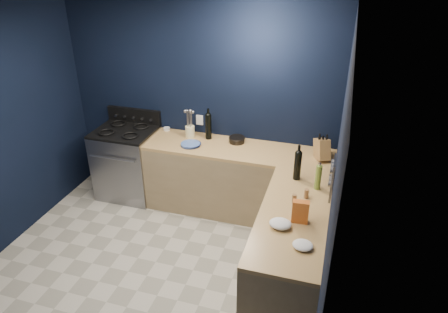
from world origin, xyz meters
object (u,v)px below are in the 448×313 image
at_px(utensil_crock, 190,132).
at_px(crouton_bag, 300,212).
at_px(gas_range, 128,163).
at_px(knife_block, 322,149).
at_px(plate_stack, 191,144).

bearing_deg(utensil_crock, crouton_bag, -41.68).
bearing_deg(crouton_bag, utensil_crock, 135.12).
xyz_separation_m(gas_range, knife_block, (2.51, 0.04, 0.56)).
bearing_deg(crouton_bag, knife_block, 83.30).
relative_size(plate_stack, crouton_bag, 1.11).
height_order(utensil_crock, crouton_bag, crouton_bag).
xyz_separation_m(utensil_crock, knife_block, (1.66, -0.12, 0.04)).
bearing_deg(gas_range, knife_block, 0.96).
bearing_deg(plate_stack, knife_block, 4.29).
xyz_separation_m(knife_block, crouton_bag, (-0.08, -1.29, -0.01)).
distance_m(gas_range, plate_stack, 1.05).
relative_size(plate_stack, utensil_crock, 1.61).
height_order(plate_stack, knife_block, knife_block).
distance_m(plate_stack, knife_block, 1.57).
distance_m(utensil_crock, crouton_bag, 2.11).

